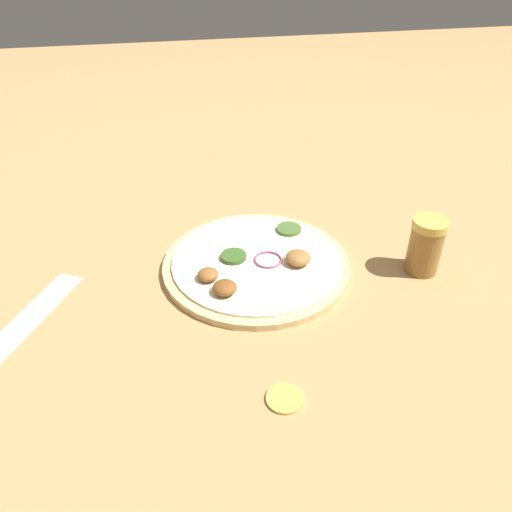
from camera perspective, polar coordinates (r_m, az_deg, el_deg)
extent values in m
plane|color=tan|center=(0.74, 0.00, -1.27)|extent=(3.00, 3.00, 0.00)
cylinder|color=#D6B77A|center=(0.73, 0.00, -0.96)|extent=(0.27, 0.27, 0.01)
cylinder|color=#EFE5C1|center=(0.73, 0.00, -0.51)|extent=(0.25, 0.25, 0.00)
ellipsoid|color=brown|center=(0.66, -3.59, -3.63)|extent=(0.03, 0.03, 0.02)
ellipsoid|color=#996633|center=(0.72, 4.83, -0.21)|extent=(0.04, 0.04, 0.02)
ellipsoid|color=brown|center=(0.69, -5.50, -2.13)|extent=(0.03, 0.03, 0.01)
torus|color=#934266|center=(0.73, 1.39, -0.41)|extent=(0.04, 0.04, 0.00)
cylinder|color=#385B23|center=(0.73, -2.59, -0.05)|extent=(0.04, 0.04, 0.01)
cylinder|color=#47662D|center=(0.79, 3.78, 3.10)|extent=(0.04, 0.04, 0.01)
cube|color=silver|center=(0.70, -25.46, -7.47)|extent=(0.14, 0.22, 0.00)
cylinder|color=olive|center=(0.75, 18.71, 0.74)|extent=(0.05, 0.05, 0.07)
cylinder|color=gold|center=(0.73, 19.33, 3.48)|extent=(0.05, 0.05, 0.01)
cylinder|color=gold|center=(0.56, 3.32, -15.84)|extent=(0.04, 0.04, 0.01)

